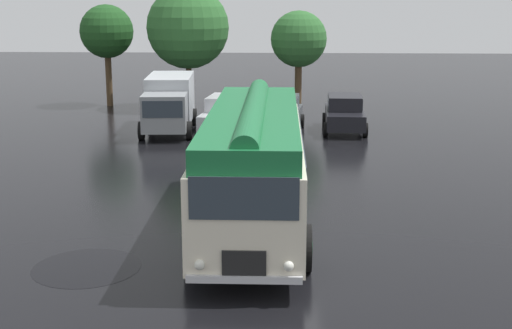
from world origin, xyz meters
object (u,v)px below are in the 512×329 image
object	(u,v)px
vintage_bus	(254,160)
car_mid_left	(281,114)
car_near_left	(225,114)
car_mid_right	(344,113)
box_van	(169,101)

from	to	relation	value
vintage_bus	car_mid_left	distance (m)	13.86
car_near_left	car_mid_right	world-z (taller)	same
car_near_left	car_mid_right	xyz separation A→B (m)	(5.49, 0.44, 0.00)
vintage_bus	box_van	size ratio (longest dim) A/B	1.73
vintage_bus	car_near_left	size ratio (longest dim) A/B	2.32
vintage_bus	car_mid_right	xyz separation A→B (m)	(3.57, 14.16, -1.05)
car_mid_left	box_van	xyz separation A→B (m)	(-5.15, 0.17, 0.52)
box_van	car_near_left	bearing A→B (deg)	-5.47
vintage_bus	box_van	bearing A→B (deg)	107.95
car_mid_right	car_mid_left	bearing A→B (deg)	-173.05
vintage_bus	car_mid_right	bearing A→B (deg)	75.85
car_near_left	car_mid_left	bearing A→B (deg)	1.74
car_near_left	car_mid_left	distance (m)	2.54
car_mid_right	box_van	xyz separation A→B (m)	(-8.10, -0.19, 0.52)
vintage_bus	box_van	world-z (taller)	vintage_bus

